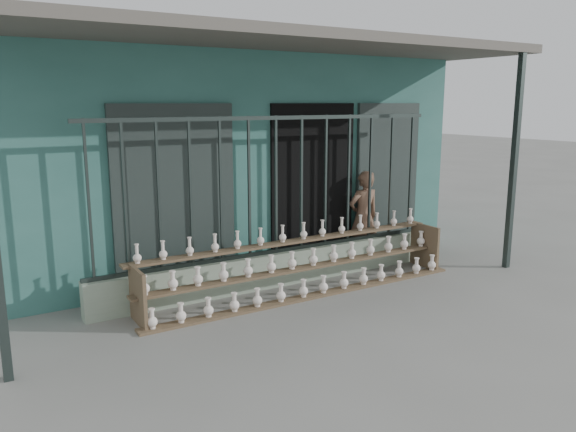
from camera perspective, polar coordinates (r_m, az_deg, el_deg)
ground at (r=6.58m, az=4.59°, el=-10.06°), size 60.00×60.00×0.00m
workshop_building at (r=9.89m, az=-9.79°, el=6.72°), size 7.40×6.60×3.21m
parapet_wall at (r=7.54m, az=-1.19°, el=-5.39°), size 5.00×0.20×0.45m
security_fence at (r=7.29m, az=-1.22°, el=3.09°), size 5.00×0.04×1.80m
shelf_rack at (r=7.24m, az=1.59°, el=-4.96°), size 4.50×0.68×0.85m
elderly_woman at (r=8.58m, az=7.67°, el=-0.11°), size 0.53×0.37×1.41m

